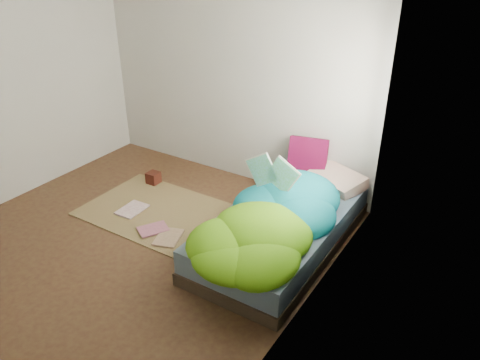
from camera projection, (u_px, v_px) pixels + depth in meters
The scene contains 12 objects.
ground at pixel (134, 242), 4.51m from camera, with size 3.50×3.50×0.00m, color #432419.
room_walls at pixel (114, 76), 3.75m from camera, with size 3.54×3.54×2.62m.
bed at pixel (281, 230), 4.39m from camera, with size 1.00×2.00×0.34m.
duvet at pixel (271, 210), 4.07m from camera, with size 0.96×1.84×0.34m, color #085981, non-canonical shape.
rug at pixel (160, 212), 4.99m from camera, with size 1.60×1.10×0.01m, color brown.
pillow_floral at pixel (337, 180), 4.79m from camera, with size 0.56×0.35×0.12m, color beige.
pillow_magenta at pixel (308, 157), 4.96m from camera, with size 0.40×0.13×0.40m, color #45041E.
open_book at pixel (272, 163), 4.20m from camera, with size 0.44×0.10×0.27m, color green, non-canonical shape.
wooden_box at pixel (153, 178), 5.54m from camera, with size 0.14×0.14×0.14m, color #360E0C.
floor_book_a at pixel (124, 207), 5.05m from camera, with size 0.23×0.32×0.02m, color white.
floor_book_b at pixel (150, 224), 4.74m from camera, with size 0.21×0.29×0.03m, color #C37081.
floor_book_c at pixel (157, 236), 4.56m from camera, with size 0.23×0.31×0.02m, color tan.
Camera 1 is at (2.85, -2.59, 2.63)m, focal length 35.00 mm.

